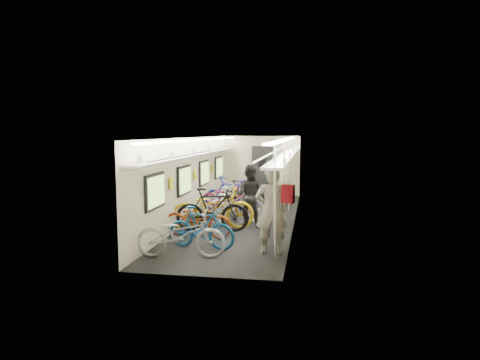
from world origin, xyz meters
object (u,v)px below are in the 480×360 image
(passenger_near, at_px, (271,210))
(passenger_mid, at_px, (249,196))
(backpack, at_px, (288,194))
(bicycle_0, at_px, (181,235))
(bicycle_1, at_px, (201,228))

(passenger_near, distance_m, passenger_mid, 2.71)
(passenger_mid, bearing_deg, backpack, 124.30)
(passenger_near, bearing_deg, bicycle_0, 11.20)
(bicycle_1, bearing_deg, backpack, -82.55)
(passenger_mid, bearing_deg, passenger_near, 117.61)
(bicycle_0, relative_size, passenger_mid, 1.09)
(passenger_near, distance_m, backpack, 0.50)
(passenger_mid, xyz_separation_m, backpack, (1.18, -2.57, 0.44))
(bicycle_0, xyz_separation_m, passenger_mid, (0.95, 3.17, 0.36))
(passenger_mid, relative_size, backpack, 4.42)
(bicycle_1, bearing_deg, passenger_near, -83.57)
(passenger_near, bearing_deg, backpack, 174.40)
(bicycle_0, bearing_deg, bicycle_1, -25.36)
(passenger_mid, height_order, backpack, passenger_mid)
(bicycle_0, height_order, backpack, backpack)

